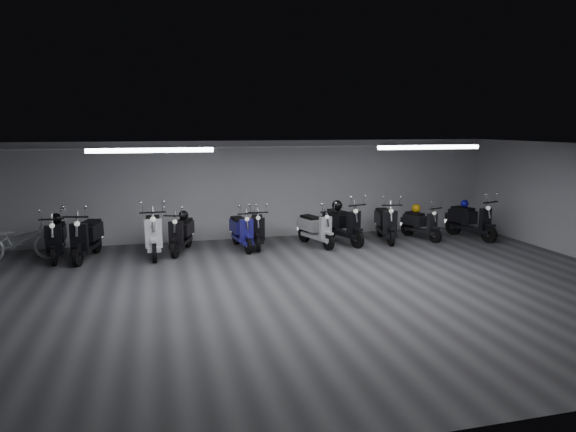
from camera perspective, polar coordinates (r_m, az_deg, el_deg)
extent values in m
cube|color=#3D3D40|center=(10.35, 2.73, -8.13)|extent=(14.00, 10.00, 0.01)
cube|color=slate|center=(9.85, 2.87, 7.60)|extent=(14.00, 10.00, 0.01)
cube|color=#AAAAAC|center=(14.81, -2.93, 2.94)|extent=(14.00, 0.01, 2.80)
cube|color=#AAAAAC|center=(5.58, 18.37, -9.50)|extent=(14.00, 0.01, 2.80)
cube|color=white|center=(10.41, -14.95, 7.05)|extent=(2.40, 0.18, 0.08)
cube|color=white|center=(11.97, 15.36, 7.37)|extent=(2.40, 0.18, 0.08)
cylinder|color=white|center=(14.62, -2.91, 7.65)|extent=(13.60, 0.05, 0.05)
imported|color=silver|center=(13.83, -27.73, -1.98)|extent=(1.99, 0.94, 1.24)
sphere|color=black|center=(13.83, -24.32, -0.24)|extent=(0.26, 0.26, 0.26)
sphere|color=black|center=(13.55, -11.52, 0.10)|extent=(0.25, 0.25, 0.25)
sphere|color=#0C0C88|center=(15.74, 19.00, 1.31)|extent=(0.23, 0.23, 0.23)
sphere|color=#D3950C|center=(15.24, 14.03, 0.83)|extent=(0.25, 0.25, 0.25)
sphere|color=black|center=(14.34, 5.46, 1.19)|extent=(0.29, 0.29, 0.29)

